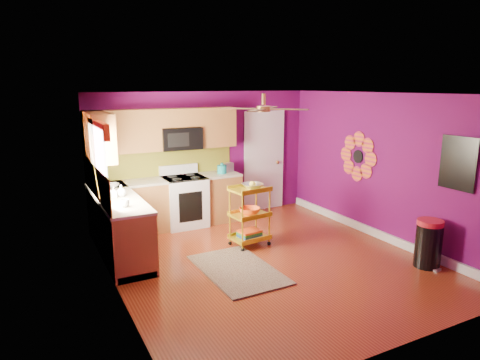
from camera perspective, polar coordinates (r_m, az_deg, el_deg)
ground at (r=6.66m, az=3.81°, el=-10.65°), size 5.00×5.00×0.00m
room_envelope at (r=6.21m, az=4.24°, el=3.38°), size 4.54×5.04×2.52m
lower_cabinets at (r=7.60m, az=-12.15°, el=-4.45°), size 2.81×2.31×0.94m
electric_range at (r=8.14m, az=-7.42°, el=-2.77°), size 0.76×0.66×1.13m
upper_cabinetry at (r=7.69m, az=-12.58°, el=6.14°), size 2.80×2.30×1.26m
left_window at (r=6.41m, az=-18.40°, el=4.00°), size 0.08×1.35×1.08m
panel_door at (r=9.07m, az=3.19°, el=2.42°), size 0.95×0.11×2.15m
right_wall_art at (r=7.38m, az=20.39°, el=2.61°), size 0.04×2.74×1.04m
ceiling_fan at (r=6.30m, az=3.17°, el=9.54°), size 1.01×1.01×0.26m
shag_rug at (r=6.31m, az=-0.32°, el=-11.84°), size 0.98×1.58×0.02m
rolling_cart at (r=7.06m, az=1.35°, el=-4.40°), size 0.65×0.51×1.09m
trash_can at (r=6.88m, az=23.83°, el=-7.76°), size 0.44×0.45×0.71m
teal_kettle at (r=8.29m, az=-2.43°, el=1.45°), size 0.18×0.18×0.21m
toaster at (r=8.46m, az=-1.71°, el=1.73°), size 0.22×0.15×0.18m
soap_bottle_a at (r=6.76m, az=-16.49°, el=-1.60°), size 0.08×0.08×0.17m
soap_bottle_b at (r=6.82m, az=-15.55°, el=-1.38°), size 0.14×0.14×0.18m
counter_dish at (r=7.50m, az=-16.71°, el=-0.69°), size 0.24×0.24×0.06m
counter_cup at (r=6.23m, az=-15.14°, el=-3.01°), size 0.14×0.14×0.11m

